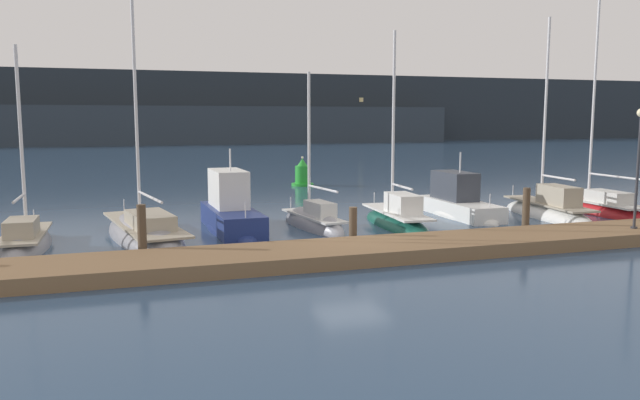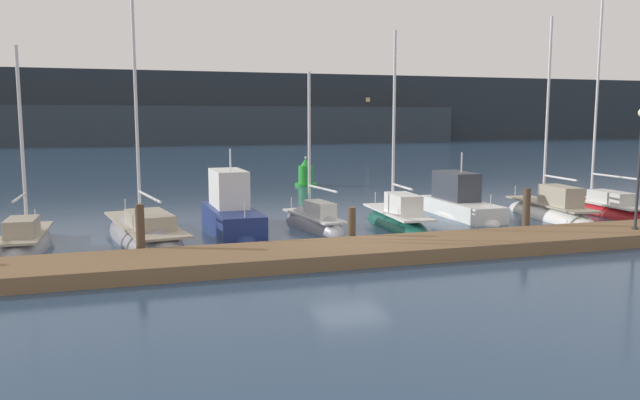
% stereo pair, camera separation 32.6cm
% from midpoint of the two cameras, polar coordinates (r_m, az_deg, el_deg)
% --- Properties ---
extents(ground_plane, '(400.00, 400.00, 0.00)m').
position_cam_midpoint_polar(ground_plane, '(22.02, 3.17, -4.26)').
color(ground_plane, navy).
extents(dock, '(36.05, 2.80, 0.45)m').
position_cam_midpoint_polar(dock, '(20.31, 4.96, -4.63)').
color(dock, brown).
rests_on(dock, ground).
extents(mooring_pile_1, '(0.28, 0.28, 1.81)m').
position_cam_midpoint_polar(mooring_pile_1, '(20.37, -15.67, -2.90)').
color(mooring_pile_1, '#4C3D2D').
rests_on(mooring_pile_1, ground).
extents(mooring_pile_2, '(0.28, 0.28, 1.42)m').
position_cam_midpoint_polar(mooring_pile_2, '(21.73, 3.34, -2.51)').
color(mooring_pile_2, '#4C3D2D').
rests_on(mooring_pile_2, ground).
extents(mooring_pile_3, '(0.28, 0.28, 1.85)m').
position_cam_midpoint_polar(mooring_pile_3, '(25.03, 18.70, -1.07)').
color(mooring_pile_3, '#4C3D2D').
rests_on(mooring_pile_3, ground).
extents(sailboat_berth_2, '(1.62, 5.31, 7.65)m').
position_cam_midpoint_polar(sailboat_berth_2, '(24.10, -24.95, -3.67)').
color(sailboat_berth_2, gray).
rests_on(sailboat_berth_2, ground).
extents(sailboat_berth_3, '(3.60, 8.54, 12.18)m').
position_cam_midpoint_polar(sailboat_berth_3, '(24.23, -15.36, -3.21)').
color(sailboat_berth_3, gray).
rests_on(sailboat_berth_3, ground).
extents(motorboat_berth_4, '(2.00, 5.96, 3.88)m').
position_cam_midpoint_polar(motorboat_berth_4, '(25.38, -7.74, -1.71)').
color(motorboat_berth_4, navy).
rests_on(motorboat_berth_4, ground).
extents(sailboat_berth_5, '(1.91, 5.27, 7.17)m').
position_cam_midpoint_polar(sailboat_berth_5, '(25.59, -0.20, -2.37)').
color(sailboat_berth_5, gray).
rests_on(sailboat_berth_5, ground).
extents(sailboat_berth_6, '(1.95, 6.15, 8.63)m').
position_cam_midpoint_polar(sailboat_berth_6, '(26.21, 7.42, -2.02)').
color(sailboat_berth_6, '#195647').
rests_on(sailboat_berth_6, ground).
extents(motorboat_berth_7, '(1.81, 5.71, 3.52)m').
position_cam_midpoint_polar(motorboat_berth_7, '(29.40, 13.02, -0.78)').
color(motorboat_berth_7, white).
rests_on(motorboat_berth_7, ground).
extents(sailboat_berth_8, '(2.16, 6.80, 9.64)m').
position_cam_midpoint_polar(sailboat_berth_8, '(30.06, 20.60, -1.23)').
color(sailboat_berth_8, white).
rests_on(sailboat_berth_8, ground).
extents(sailboat_berth_9, '(1.78, 6.72, 10.78)m').
position_cam_midpoint_polar(sailboat_berth_9, '(32.55, 24.42, -0.86)').
color(sailboat_berth_9, red).
rests_on(sailboat_berth_9, ground).
extents(channel_buoy, '(1.47, 1.47, 1.96)m').
position_cam_midpoint_polar(channel_buoy, '(41.69, -1.09, 2.32)').
color(channel_buoy, green).
rests_on(channel_buoy, ground).
extents(dock_lamppost, '(0.32, 0.32, 4.39)m').
position_cam_midpoint_polar(dock_lamppost, '(25.37, 27.57, 4.10)').
color(dock_lamppost, '#2D2D33').
rests_on(dock_lamppost, dock).
extents(hillside_backdrop, '(240.00, 23.00, 12.71)m').
position_cam_midpoint_polar(hillside_backdrop, '(119.16, -15.26, 7.89)').
color(hillside_backdrop, '#232B33').
rests_on(hillside_backdrop, ground).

